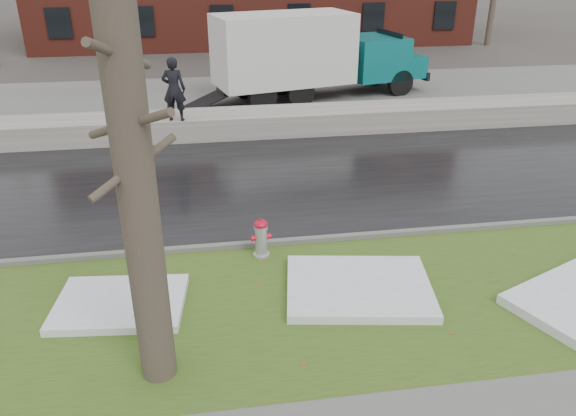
{
  "coord_description": "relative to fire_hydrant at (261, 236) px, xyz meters",
  "views": [
    {
      "loc": [
        -1.64,
        -9.27,
        5.83
      ],
      "look_at": [
        -0.07,
        0.73,
        1.0
      ],
      "focal_mm": 35.0,
      "sensor_mm": 36.0,
      "label": 1
    }
  ],
  "objects": [
    {
      "name": "snow_patch_near",
      "position": [
        1.61,
        -1.53,
        -0.37
      ],
      "size": [
        2.89,
        2.4,
        0.16
      ],
      "primitive_type": "cube",
      "rotation": [
        0.0,
        0.0,
        -0.16
      ],
      "color": "white",
      "rests_on": "verge"
    },
    {
      "name": "tree",
      "position": [
        -1.87,
        -3.13,
        2.74
      ],
      "size": [
        1.19,
        1.35,
        6.35
      ],
      "rotation": [
        0.0,
        0.0,
        0.35
      ],
      "color": "brown",
      "rests_on": "verge"
    },
    {
      "name": "verge",
      "position": [
        0.65,
        -1.81,
        -0.47
      ],
      "size": [
        60.0,
        4.5,
        0.04
      ],
      "primitive_type": "cube",
      "color": "#33521B",
      "rests_on": "ground"
    },
    {
      "name": "road",
      "position": [
        0.65,
        3.94,
        -0.48
      ],
      "size": [
        60.0,
        7.0,
        0.03
      ],
      "primitive_type": "cube",
      "color": "black",
      "rests_on": "ground"
    },
    {
      "name": "box_truck",
      "position": [
        3.3,
        12.35,
        1.29
      ],
      "size": [
        10.19,
        4.26,
        3.37
      ],
      "rotation": [
        0.0,
        0.0,
        0.24
      ],
      "color": "black",
      "rests_on": "ground"
    },
    {
      "name": "ground",
      "position": [
        0.65,
        -0.56,
        -0.49
      ],
      "size": [
        120.0,
        120.0,
        0.0
      ],
      "primitive_type": "plane",
      "color": "#47423D",
      "rests_on": "ground"
    },
    {
      "name": "curb",
      "position": [
        0.65,
        0.44,
        -0.42
      ],
      "size": [
        60.0,
        0.15,
        0.14
      ],
      "primitive_type": "cube",
      "color": "slate",
      "rests_on": "ground"
    },
    {
      "name": "parking_lot",
      "position": [
        0.65,
        12.44,
        -0.48
      ],
      "size": [
        60.0,
        9.0,
        0.03
      ],
      "primitive_type": "cube",
      "color": "slate",
      "rests_on": "ground"
    },
    {
      "name": "snow_patch_far",
      "position": [
        -2.63,
        -1.36,
        -0.38
      ],
      "size": [
        2.36,
        1.83,
        0.14
      ],
      "primitive_type": "cube",
      "rotation": [
        0.0,
        0.0,
        -0.11
      ],
      "color": "white",
      "rests_on": "verge"
    },
    {
      "name": "worker",
      "position": [
        -1.81,
        7.54,
        1.24
      ],
      "size": [
        0.78,
        0.58,
        1.96
      ],
      "primitive_type": "imported",
      "rotation": [
        0.0,
        0.0,
        2.97
      ],
      "color": "black",
      "rests_on": "snowbank"
    },
    {
      "name": "fire_hydrant",
      "position": [
        0.0,
        0.0,
        0.0
      ],
      "size": [
        0.42,
        0.37,
        0.85
      ],
      "rotation": [
        0.0,
        0.0,
        0.12
      ],
      "color": "#AAADB3",
      "rests_on": "verge"
    },
    {
      "name": "snowbank",
      "position": [
        0.65,
        8.14,
        -0.12
      ],
      "size": [
        60.0,
        1.6,
        0.75
      ],
      "primitive_type": "cube",
      "color": "#A7A399",
      "rests_on": "ground"
    }
  ]
}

